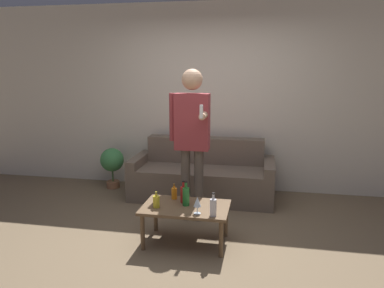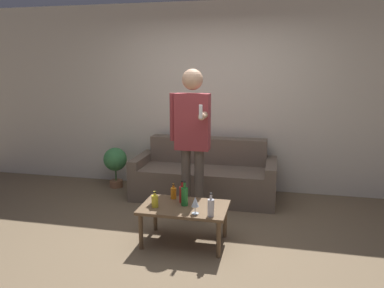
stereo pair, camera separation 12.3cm
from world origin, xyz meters
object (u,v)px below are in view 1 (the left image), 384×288
Objects in this scene: couch at (203,177)px; person_standing_front at (192,131)px; bottle_orange at (213,207)px; coffee_table at (186,210)px.

person_standing_front is at bearing -89.80° from couch.
couch is 8.41× the size of bottle_orange.
coffee_table is 0.94m from person_standing_front.
coffee_table is at bearing -87.65° from couch.
couch is 1.68m from bottle_orange.
couch is at bearing 90.20° from person_standing_front.
bottle_orange is at bearing -65.72° from person_standing_front.
couch is 1.10× the size of person_standing_front.
coffee_table is 3.81× the size of bottle_orange.
bottle_orange is 0.13× the size of person_standing_front.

